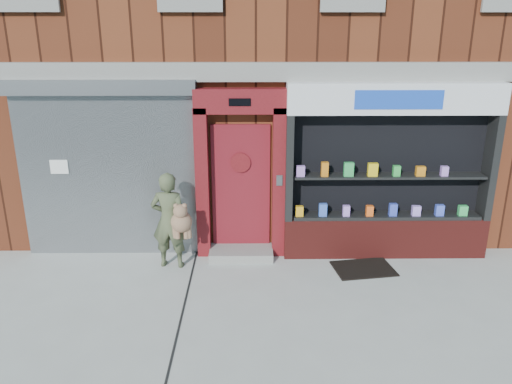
{
  "coord_description": "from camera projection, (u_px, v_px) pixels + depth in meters",
  "views": [
    {
      "loc": [
        -0.58,
        -6.24,
        3.83
      ],
      "look_at": [
        -0.5,
        1.0,
        1.43
      ],
      "focal_mm": 35.0,
      "sensor_mm": 36.0,
      "label": 1
    }
  ],
  "objects": [
    {
      "name": "doormat",
      "position": [
        363.0,
        269.0,
        8.29
      ],
      "size": [
        1.06,
        0.82,
        0.02
      ],
      "primitive_type": "cube",
      "rotation": [
        0.0,
        0.0,
        0.15
      ],
      "color": "black",
      "rests_on": "ground"
    },
    {
      "name": "building",
      "position": [
        275.0,
        19.0,
        11.56
      ],
      "size": [
        12.0,
        8.16,
        8.0
      ],
      "color": "#491E10",
      "rests_on": "ground"
    },
    {
      "name": "shutter_bay",
      "position": [
        107.0,
        159.0,
        8.39
      ],
      "size": [
        3.1,
        0.3,
        3.04
      ],
      "color": "gray",
      "rests_on": "ground"
    },
    {
      "name": "red_door_bay",
      "position": [
        241.0,
        175.0,
        8.43
      ],
      "size": [
        1.52,
        0.58,
        2.9
      ],
      "color": "#580F13",
      "rests_on": "ground"
    },
    {
      "name": "ground",
      "position": [
        292.0,
        309.0,
        7.13
      ],
      "size": [
        80.0,
        80.0,
        0.0
      ],
      "primitive_type": "plane",
      "color": "#9E9E99",
      "rests_on": "ground"
    },
    {
      "name": "woman",
      "position": [
        171.0,
        220.0,
        8.16
      ],
      "size": [
        0.71,
        0.53,
        1.64
      ],
      "color": "#4A5236",
      "rests_on": "ground"
    },
    {
      "name": "pharmacy_bay",
      "position": [
        388.0,
        180.0,
        8.44
      ],
      "size": [
        3.5,
        0.41,
        3.0
      ],
      "color": "maroon",
      "rests_on": "ground"
    }
  ]
}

